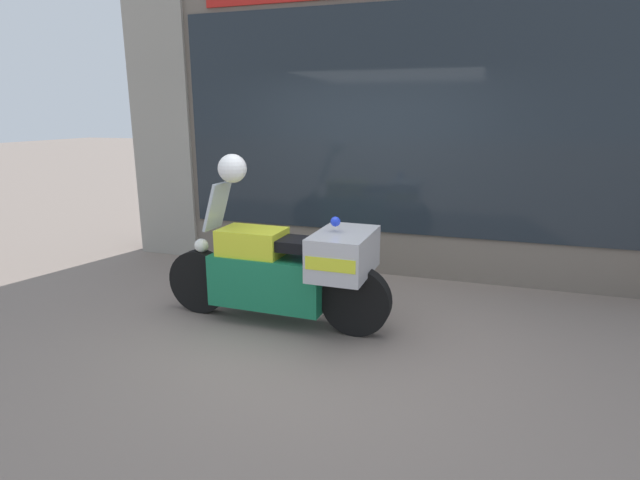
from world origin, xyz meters
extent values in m
plane|color=gray|center=(0.00, 0.00, 0.00)|extent=(60.00, 60.00, 0.00)
cube|color=#6B6056|center=(0.00, 2.00, 1.81)|extent=(6.69, 0.40, 3.63)
cube|color=gray|center=(-2.90, 2.03, 1.81)|extent=(0.90, 0.55, 3.63)
cube|color=#1E262D|center=(0.41, 1.79, 1.86)|extent=(5.56, 0.02, 2.63)
cube|color=slate|center=(0.37, 2.01, 0.28)|extent=(5.34, 0.30, 0.55)
cube|color=silver|center=(0.37, 2.15, 1.27)|extent=(5.34, 0.02, 1.48)
cube|color=beige|center=(0.37, 2.01, 2.01)|extent=(5.34, 0.30, 0.03)
cube|color=maroon|center=(-1.65, 2.01, 2.05)|extent=(0.18, 0.04, 0.05)
cube|color=#B7B2A8|center=(-0.64, 2.01, 2.05)|extent=(0.18, 0.04, 0.05)
cube|color=black|center=(0.37, 2.01, 2.05)|extent=(0.18, 0.04, 0.05)
cube|color=#C68E19|center=(1.39, 2.01, 2.05)|extent=(0.18, 0.04, 0.05)
cube|color=#195623|center=(2.40, 2.01, 2.05)|extent=(0.18, 0.04, 0.05)
cube|color=yellow|center=(-1.51, 1.94, 0.69)|extent=(0.19, 0.03, 0.27)
cube|color=white|center=(-0.25, 1.94, 0.69)|extent=(0.19, 0.04, 0.27)
cube|color=red|center=(1.00, 1.94, 0.69)|extent=(0.19, 0.04, 0.27)
cube|color=#2D8E42|center=(2.26, 1.94, 0.69)|extent=(0.19, 0.03, 0.27)
cylinder|color=black|center=(-1.32, 0.03, 0.32)|extent=(0.65, 0.16, 0.64)
cylinder|color=black|center=(0.32, -0.02, 0.32)|extent=(0.65, 0.16, 0.64)
cube|color=#19754C|center=(-0.54, 0.01, 0.42)|extent=(1.12, 0.47, 0.49)
cube|color=yellow|center=(-0.71, 0.01, 0.77)|extent=(0.62, 0.42, 0.28)
cube|color=black|center=(-0.29, 0.00, 0.80)|extent=(0.66, 0.35, 0.10)
cube|color=#B7B7BC|center=(0.20, -0.01, 0.76)|extent=(0.50, 0.79, 0.38)
cube|color=yellow|center=(0.20, -0.01, 0.76)|extent=(0.46, 0.80, 0.11)
cube|color=#B2BCC6|center=(-1.08, 0.02, 1.11)|extent=(0.18, 0.32, 0.46)
sphere|color=white|center=(-1.28, 0.02, 0.70)|extent=(0.14, 0.14, 0.14)
sphere|color=blue|center=(0.12, -0.01, 1.04)|extent=(0.09, 0.09, 0.09)
sphere|color=white|center=(-0.89, 0.01, 1.48)|extent=(0.27, 0.27, 0.27)
camera|label=1|loc=(1.32, -4.15, 1.98)|focal=28.00mm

